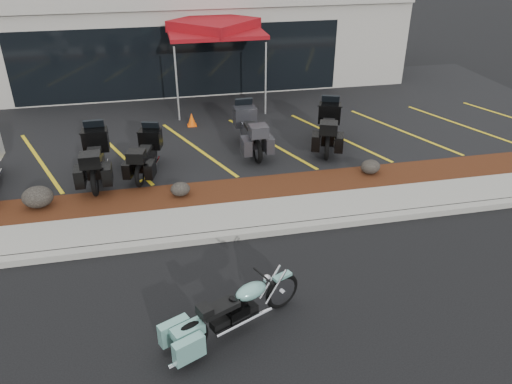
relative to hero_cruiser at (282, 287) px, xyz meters
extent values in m
plane|color=black|center=(-0.77, 1.46, -0.46)|extent=(90.00, 90.00, 0.00)
cube|color=gray|center=(-0.77, 2.36, -0.38)|extent=(24.00, 0.25, 0.15)
cube|color=gray|center=(-0.77, 3.06, -0.38)|extent=(24.00, 1.20, 0.15)
cube|color=#35160C|center=(-0.77, 4.26, -0.38)|extent=(24.00, 1.20, 0.16)
cube|color=black|center=(-0.77, 9.66, -0.38)|extent=(26.00, 9.60, 0.15)
cube|color=#A6A196|center=(-0.77, 15.96, 1.54)|extent=(18.00, 8.00, 4.00)
cube|color=black|center=(-0.77, 11.98, 1.04)|extent=(12.00, 0.06, 2.60)
cube|color=#A6A196|center=(-0.77, 11.95, 3.14)|extent=(18.00, 0.30, 0.50)
ellipsoid|color=black|center=(-4.76, 4.39, -0.05)|extent=(0.71, 0.60, 0.51)
ellipsoid|color=black|center=(-1.46, 4.24, -0.13)|extent=(0.48, 0.40, 0.34)
ellipsoid|color=black|center=(3.58, 4.42, -0.11)|extent=(0.53, 0.44, 0.37)
cone|color=#FB5908|center=(-0.72, 8.95, -0.09)|extent=(0.33, 0.33, 0.43)
cylinder|color=silver|center=(-1.52, 10.20, 0.92)|extent=(0.06, 0.06, 2.45)
cylinder|color=silver|center=(1.27, 9.13, 0.92)|extent=(0.06, 0.06, 2.45)
cylinder|color=silver|center=(-0.45, 12.98, 0.92)|extent=(0.06, 0.06, 2.45)
cylinder|color=silver|center=(2.34, 11.92, 0.92)|extent=(0.06, 0.06, 2.45)
cube|color=maroon|center=(0.41, 11.06, 2.30)|extent=(4.13, 4.13, 0.13)
cube|color=maroon|center=(0.41, 11.06, 2.48)|extent=(3.09, 3.09, 0.37)
camera|label=1|loc=(-1.87, -6.62, 5.63)|focal=35.00mm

